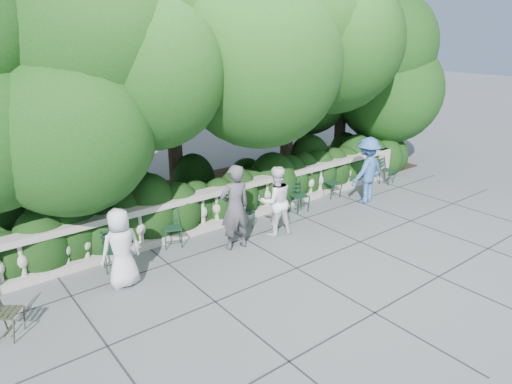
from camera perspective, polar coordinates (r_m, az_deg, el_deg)
ground at (r=10.53m, az=3.37°, el=-6.58°), size 90.00×90.00×0.00m
balustrade at (r=11.63m, az=-2.43°, el=-1.34°), size 12.00×0.44×1.00m
shrub_hedge at (r=12.73m, az=-5.55°, el=-1.85°), size 15.00×2.60×1.70m
tree_canopy at (r=12.41m, az=-3.90°, el=16.44°), size 15.04×6.52×6.78m
chair_a at (r=10.48m, az=-10.20°, el=-7.01°), size 0.58×0.60×0.84m
chair_b at (r=9.81m, az=-17.03°, el=-9.59°), size 0.53×0.56×0.84m
chair_c at (r=11.25m, az=-1.00°, el=-4.75°), size 0.53×0.56×0.84m
chair_d at (r=12.30m, az=5.83°, el=-2.64°), size 0.48×0.52×0.84m
chair_e at (r=13.48m, az=9.85°, el=-0.81°), size 0.47×0.51×0.84m
chair_f at (r=15.11m, az=16.44°, el=0.91°), size 0.53×0.56×0.84m
chair_weathered at (r=8.57m, az=-27.42°, el=-15.71°), size 0.65×0.64×0.84m
person_businessman at (r=8.97m, az=-16.51°, el=-6.74°), size 0.78×0.51×1.57m
person_woman_grey at (r=10.00m, az=-2.65°, el=-1.94°), size 0.76×0.55×1.95m
person_casual_man at (r=10.71m, az=2.47°, el=-1.15°), size 0.97×0.84×1.69m
person_older_blue at (r=13.13m, az=13.68°, el=2.66°), size 1.28×0.83×1.87m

